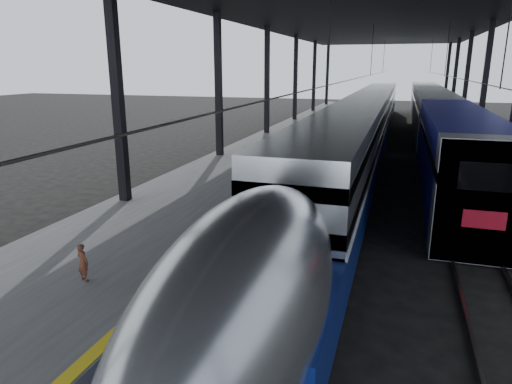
% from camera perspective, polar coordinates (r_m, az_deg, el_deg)
% --- Properties ---
extents(ground, '(160.00, 160.00, 0.00)m').
position_cam_1_polar(ground, '(12.44, -5.39, -13.93)').
color(ground, black).
rests_on(ground, ground).
extents(platform, '(6.00, 80.00, 1.00)m').
position_cam_1_polar(platform, '(31.46, 2.82, 5.17)').
color(platform, '#4C4C4F').
rests_on(platform, ground).
extents(yellow_strip, '(0.30, 80.00, 0.01)m').
position_cam_1_polar(yellow_strip, '(30.80, 7.90, 5.77)').
color(yellow_strip, yellow).
rests_on(yellow_strip, platform).
extents(rails, '(6.52, 80.00, 0.16)m').
position_cam_1_polar(rails, '(30.55, 17.50, 3.36)').
color(rails, slate).
rests_on(rails, ground).
extents(canopy, '(18.00, 75.00, 9.47)m').
position_cam_1_polar(canopy, '(30.21, 13.71, 20.76)').
color(canopy, black).
rests_on(canopy, ground).
extents(tgv_train, '(2.85, 65.20, 4.08)m').
position_cam_1_polar(tgv_train, '(34.66, 13.66, 8.06)').
color(tgv_train, '#ACAFB4').
rests_on(tgv_train, ground).
extents(second_train, '(2.92, 56.05, 4.03)m').
position_cam_1_polar(second_train, '(42.21, 21.31, 8.87)').
color(second_train, navy).
rests_on(second_train, ground).
extents(child, '(0.40, 0.32, 0.96)m').
position_cam_1_polar(child, '(12.00, -20.83, -8.21)').
color(child, '#522A1B').
rests_on(child, platform).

